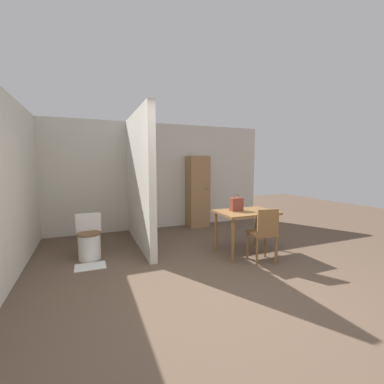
{
  "coord_description": "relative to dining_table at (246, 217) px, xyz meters",
  "views": [
    {
      "loc": [
        -1.44,
        -2.43,
        1.56
      ],
      "look_at": [
        0.28,
        1.78,
        1.05
      ],
      "focal_mm": 24.0,
      "sensor_mm": 36.0,
      "label": 1
    }
  ],
  "objects": [
    {
      "name": "ground_plane",
      "position": [
        -1.06,
        -1.24,
        -0.65
      ],
      "size": [
        16.0,
        16.0,
        0.0
      ],
      "primitive_type": "plane",
      "color": "brown"
    },
    {
      "name": "wall_back",
      "position": [
        -1.06,
        2.39,
        0.6
      ],
      "size": [
        5.76,
        0.12,
        2.5
      ],
      "color": "beige",
      "rests_on": "ground_plane"
    },
    {
      "name": "wall_left",
      "position": [
        -3.49,
        0.55,
        0.6
      ],
      "size": [
        0.12,
        4.57,
        2.5
      ],
      "color": "beige",
      "rests_on": "ground_plane"
    },
    {
      "name": "partition_wall",
      "position": [
        -1.6,
        1.22,
        0.6
      ],
      "size": [
        0.12,
        2.22,
        2.5
      ],
      "color": "beige",
      "rests_on": "ground_plane"
    },
    {
      "name": "dining_table",
      "position": [
        0.0,
        0.0,
        0.0
      ],
      "size": [
        0.98,
        0.7,
        0.75
      ],
      "color": "brown",
      "rests_on": "ground_plane"
    },
    {
      "name": "wooden_chair",
      "position": [
        0.02,
        -0.47,
        -0.16
      ],
      "size": [
        0.43,
        0.43,
        0.87
      ],
      "rotation": [
        0.0,
        0.0,
        -0.15
      ],
      "color": "brown",
      "rests_on": "ground_plane"
    },
    {
      "name": "toilet",
      "position": [
        -2.52,
        0.81,
        -0.34
      ],
      "size": [
        0.4,
        0.52,
        0.7
      ],
      "color": "white",
      "rests_on": "ground_plane"
    },
    {
      "name": "handbag",
      "position": [
        -0.14,
        0.09,
        0.21
      ],
      "size": [
        0.21,
        0.13,
        0.29
      ],
      "color": "brown",
      "rests_on": "dining_table"
    },
    {
      "name": "wooden_cabinet",
      "position": [
        0.01,
        2.11,
        0.22
      ],
      "size": [
        0.5,
        0.43,
        1.74
      ],
      "color": "#997047",
      "rests_on": "ground_plane"
    },
    {
      "name": "bath_mat",
      "position": [
        -2.52,
        0.38,
        -0.64
      ],
      "size": [
        0.45,
        0.31,
        0.01
      ],
      "color": "silver",
      "rests_on": "ground_plane"
    }
  ]
}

